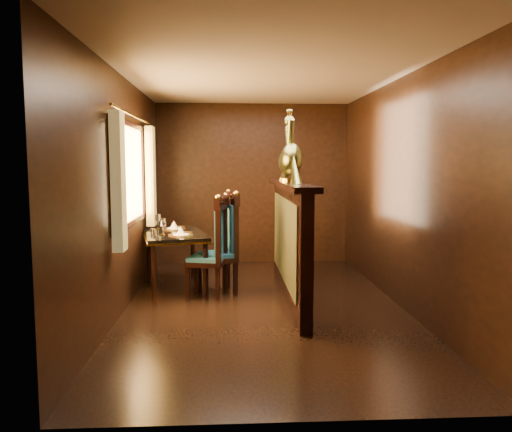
{
  "coord_description": "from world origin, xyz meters",
  "views": [
    {
      "loc": [
        -0.38,
        -5.37,
        1.57
      ],
      "look_at": [
        -0.07,
        0.24,
        0.98
      ],
      "focal_mm": 35.0,
      "sensor_mm": 36.0,
      "label": 1
    }
  ],
  "objects_px": {
    "dining_table": "(174,238)",
    "peacock_right": "(288,151)",
    "chair_right": "(226,239)",
    "chair_left": "(216,243)",
    "peacock_left": "(292,145)"
  },
  "relations": [
    {
      "from": "dining_table",
      "to": "chair_right",
      "type": "distance_m",
      "value": 0.67
    },
    {
      "from": "chair_left",
      "to": "peacock_left",
      "type": "height_order",
      "value": "peacock_left"
    },
    {
      "from": "peacock_left",
      "to": "peacock_right",
      "type": "height_order",
      "value": "peacock_left"
    },
    {
      "from": "dining_table",
      "to": "peacock_left",
      "type": "height_order",
      "value": "peacock_left"
    },
    {
      "from": "peacock_left",
      "to": "chair_left",
      "type": "bearing_deg",
      "value": 165.62
    },
    {
      "from": "chair_right",
      "to": "peacock_left",
      "type": "bearing_deg",
      "value": -46.47
    },
    {
      "from": "chair_right",
      "to": "peacock_right",
      "type": "xyz_separation_m",
      "value": [
        0.74,
        -0.08,
        1.07
      ]
    },
    {
      "from": "chair_left",
      "to": "peacock_left",
      "type": "xyz_separation_m",
      "value": [
        0.86,
        -0.22,
        1.14
      ]
    },
    {
      "from": "dining_table",
      "to": "chair_left",
      "type": "height_order",
      "value": "chair_left"
    },
    {
      "from": "chair_right",
      "to": "peacock_left",
      "type": "distance_m",
      "value": 1.42
    },
    {
      "from": "dining_table",
      "to": "peacock_right",
      "type": "bearing_deg",
      "value": -22.19
    },
    {
      "from": "peacock_right",
      "to": "chair_left",
      "type": "bearing_deg",
      "value": -169.63
    },
    {
      "from": "dining_table",
      "to": "chair_left",
      "type": "xyz_separation_m",
      "value": [
        0.53,
        -0.4,
        -0.01
      ]
    },
    {
      "from": "dining_table",
      "to": "peacock_right",
      "type": "distance_m",
      "value": 1.77
    },
    {
      "from": "chair_left",
      "to": "chair_right",
      "type": "xyz_separation_m",
      "value": [
        0.12,
        0.24,
        0.01
      ]
    }
  ]
}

